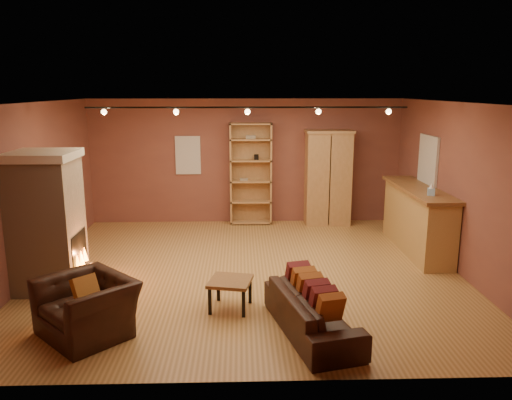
{
  "coord_description": "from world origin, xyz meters",
  "views": [
    {
      "loc": [
        -0.12,
        -7.96,
        3.02
      ],
      "look_at": [
        0.14,
        0.2,
        1.19
      ],
      "focal_mm": 35.0,
      "sensor_mm": 36.0,
      "label": 1
    }
  ],
  "objects_px": {
    "fireplace": "(47,221)",
    "bar_counter": "(417,219)",
    "armchair": "(86,298)",
    "coffee_table": "(230,284)",
    "bookcase": "(251,173)",
    "armoire": "(328,178)",
    "loveseat": "(312,304)"
  },
  "relations": [
    {
      "from": "fireplace",
      "to": "bar_counter",
      "type": "bearing_deg",
      "value": 14.41
    },
    {
      "from": "armchair",
      "to": "bar_counter",
      "type": "bearing_deg",
      "value": 75.78
    },
    {
      "from": "bar_counter",
      "to": "coffee_table",
      "type": "relative_size",
      "value": 3.85
    },
    {
      "from": "fireplace",
      "to": "bookcase",
      "type": "height_order",
      "value": "bookcase"
    },
    {
      "from": "bar_counter",
      "to": "bookcase",
      "type": "bearing_deg",
      "value": 145.49
    },
    {
      "from": "bookcase",
      "to": "armoire",
      "type": "distance_m",
      "value": 1.74
    },
    {
      "from": "fireplace",
      "to": "coffee_table",
      "type": "distance_m",
      "value": 2.98
    },
    {
      "from": "armchair",
      "to": "coffee_table",
      "type": "relative_size",
      "value": 1.94
    },
    {
      "from": "bookcase",
      "to": "coffee_table",
      "type": "bearing_deg",
      "value": -94.74
    },
    {
      "from": "bookcase",
      "to": "bar_counter",
      "type": "height_order",
      "value": "bookcase"
    },
    {
      "from": "armoire",
      "to": "armchair",
      "type": "relative_size",
      "value": 1.65
    },
    {
      "from": "bar_counter",
      "to": "armchair",
      "type": "distance_m",
      "value": 6.11
    },
    {
      "from": "fireplace",
      "to": "loveseat",
      "type": "distance_m",
      "value": 4.18
    },
    {
      "from": "fireplace",
      "to": "armchair",
      "type": "bearing_deg",
      "value": -56.99
    },
    {
      "from": "coffee_table",
      "to": "armoire",
      "type": "bearing_deg",
      "value": 64.56
    },
    {
      "from": "loveseat",
      "to": "coffee_table",
      "type": "distance_m",
      "value": 1.27
    },
    {
      "from": "armoire",
      "to": "coffee_table",
      "type": "relative_size",
      "value": 3.19
    },
    {
      "from": "armoire",
      "to": "bar_counter",
      "type": "relative_size",
      "value": 0.83
    },
    {
      "from": "armoire",
      "to": "loveseat",
      "type": "xyz_separation_m",
      "value": [
        -1.07,
        -5.16,
        -0.69
      ]
    },
    {
      "from": "bookcase",
      "to": "armchair",
      "type": "distance_m",
      "value": 5.73
    },
    {
      "from": "bookcase",
      "to": "armchair",
      "type": "height_order",
      "value": "bookcase"
    },
    {
      "from": "bar_counter",
      "to": "armchair",
      "type": "relative_size",
      "value": 1.98
    },
    {
      "from": "armchair",
      "to": "coffee_table",
      "type": "bearing_deg",
      "value": 66.2
    },
    {
      "from": "armoire",
      "to": "armchair",
      "type": "xyz_separation_m",
      "value": [
        -3.88,
        -5.12,
        -0.58
      ]
    },
    {
      "from": "bar_counter",
      "to": "armchair",
      "type": "bearing_deg",
      "value": -149.07
    },
    {
      "from": "armoire",
      "to": "armchair",
      "type": "bearing_deg",
      "value": -127.13
    },
    {
      "from": "armchair",
      "to": "coffee_table",
      "type": "distance_m",
      "value": 1.9
    },
    {
      "from": "armoire",
      "to": "armchair",
      "type": "distance_m",
      "value": 6.45
    },
    {
      "from": "coffee_table",
      "to": "bookcase",
      "type": "bearing_deg",
      "value": 85.26
    },
    {
      "from": "loveseat",
      "to": "bar_counter",
      "type": "bearing_deg",
      "value": -51.01
    },
    {
      "from": "fireplace",
      "to": "coffee_table",
      "type": "bearing_deg",
      "value": -16.98
    },
    {
      "from": "bookcase",
      "to": "loveseat",
      "type": "distance_m",
      "value": 5.4
    }
  ]
}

